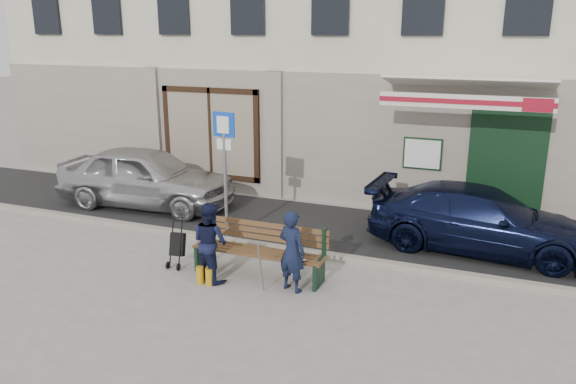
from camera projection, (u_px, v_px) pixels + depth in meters
The scene contains 11 objects.
ground at pixel (238, 281), 9.71m from camera, with size 80.00×80.00×0.00m, color #9E9991.
asphalt_lane at pixel (301, 225), 12.47m from camera, with size 60.00×3.20×0.01m, color #282828.
curb at pixel (273, 247), 11.03m from camera, with size 60.00×0.18×0.12m, color #9E9384.
building at pixel (368, 0), 15.86m from camera, with size 20.00×8.27×10.00m.
car_silver at pixel (146, 177), 13.63m from camera, with size 1.74×4.34×1.48m, color #BBBBC0.
car_navy at pixel (480, 220), 10.90m from camera, with size 1.76×4.32×1.25m, color black.
parking_sign at pixel (225, 156), 11.11m from camera, with size 0.49×0.10×2.64m.
bench at pixel (256, 251), 9.81m from camera, with size 2.40×1.17×0.98m.
man at pixel (292, 251), 9.17m from camera, with size 0.51×0.33×1.39m, color #121933.
woman at pixel (210, 242), 9.57m from camera, with size 0.68×0.53×1.39m, color #121632.
stroller at pixel (177, 245), 10.21m from camera, with size 0.29×0.39×0.91m.
Camera 1 is at (4.09, -7.95, 4.17)m, focal length 35.00 mm.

